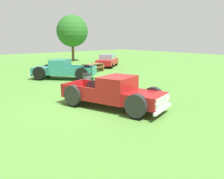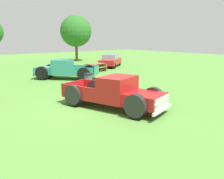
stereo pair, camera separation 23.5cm
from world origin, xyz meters
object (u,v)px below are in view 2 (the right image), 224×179
pickup_truck_foreground (119,94)px  sedan_distant_a (111,60)px  trash_can (88,80)px  oak_tree_east (76,31)px  pickup_truck_behind_right (62,70)px  picnic_table (96,66)px

pickup_truck_foreground → sedan_distant_a: pickup_truck_foreground is taller
trash_can → oak_tree_east: size_ratio=0.15×
trash_can → pickup_truck_behind_right: bearing=86.1°
pickup_truck_behind_right → oak_tree_east: size_ratio=0.80×
pickup_truck_foreground → picnic_table: (6.64, 11.04, -0.25)m
sedan_distant_a → picnic_table: sedan_distant_a is taller
pickup_truck_foreground → sedan_distant_a: 16.61m
picnic_table → oak_tree_east: size_ratio=0.32×
pickup_truck_behind_right → sedan_distant_a: 9.02m
trash_can → oak_tree_east: oak_tree_east is taller
sedan_distant_a → trash_can: 11.65m
pickup_truck_behind_right → sedan_distant_a: bearing=25.1°
pickup_truck_behind_right → oak_tree_east: oak_tree_east is taller
pickup_truck_foreground → oak_tree_east: (10.77, 21.34, 3.38)m
pickup_truck_foreground → pickup_truck_behind_right: pickup_truck_behind_right is taller
pickup_truck_foreground → pickup_truck_behind_right: 9.50m
oak_tree_east → pickup_truck_behind_right: bearing=-125.9°
sedan_distant_a → picnic_table: 4.13m
pickup_truck_behind_right → oak_tree_east: bearing=54.1°
sedan_distant_a → pickup_truck_behind_right: bearing=-154.9°
sedan_distant_a → trash_can: bearing=-136.6°
trash_can → oak_tree_east: (9.01, 16.25, 3.64)m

